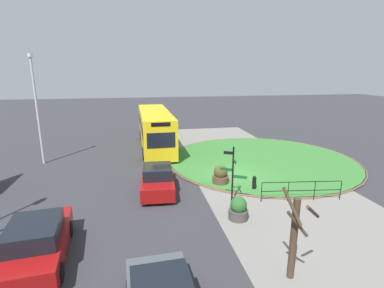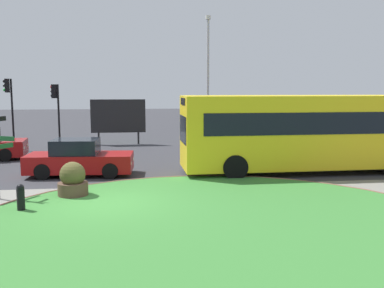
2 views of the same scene
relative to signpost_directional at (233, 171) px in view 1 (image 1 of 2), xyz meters
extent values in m
plane|color=#333338|center=(3.50, -1.19, -1.67)|extent=(120.00, 120.00, 0.00)
cube|color=gray|center=(3.50, -2.95, -1.66)|extent=(32.00, 8.47, 0.02)
cylinder|color=#387A33|center=(6.49, -4.46, -1.62)|extent=(13.96, 13.96, 0.10)
torus|color=brown|center=(6.49, -4.46, -1.62)|extent=(14.27, 14.27, 0.11)
cylinder|color=black|center=(-0.01, 0.00, -0.24)|extent=(0.09, 0.09, 2.86)
sphere|color=black|center=(-0.01, 0.00, 1.24)|extent=(0.10, 0.10, 0.10)
cube|color=black|center=(0.11, 0.24, 0.94)|extent=(0.23, 0.42, 0.15)
cube|color=#195128|center=(-0.34, 0.03, 0.62)|extent=(0.56, 0.09, 0.15)
cube|color=#195128|center=(0.33, -0.15, 0.33)|extent=(0.62, 0.29, 0.15)
cube|color=#195128|center=(0.18, 0.31, 0.04)|extent=(0.37, 0.57, 0.15)
cube|color=#195128|center=(-0.19, -0.35, -0.30)|extent=(0.34, 0.63, 0.15)
cylinder|color=black|center=(1.12, -1.70, -1.32)|extent=(0.23, 0.23, 0.72)
sphere|color=black|center=(1.12, -1.70, -0.92)|extent=(0.22, 0.22, 0.22)
cube|color=black|center=(-0.68, -3.56, -0.60)|extent=(0.56, 4.21, 0.03)
cube|color=black|center=(-0.68, -3.56, -1.08)|extent=(0.56, 4.21, 0.03)
cylinder|color=black|center=(-0.42, -1.45, -1.14)|extent=(0.04, 0.04, 1.07)
cylinder|color=black|center=(-0.59, -2.85, -1.14)|extent=(0.04, 0.04, 1.07)
cylinder|color=black|center=(-0.77, -4.26, -1.14)|extent=(0.04, 0.04, 1.07)
cylinder|color=black|center=(-0.95, -5.66, -1.14)|extent=(0.04, 0.04, 1.07)
cube|color=yellow|center=(11.64, 3.23, 0.10)|extent=(10.66, 2.62, 3.00)
cube|color=black|center=(11.67, 2.01, 0.52)|extent=(9.34, 0.19, 0.88)
cube|color=black|center=(11.62, 4.46, 0.52)|extent=(9.34, 0.19, 0.88)
cube|color=black|center=(6.32, 3.14, 0.25)|extent=(0.06, 1.99, 1.10)
cube|color=black|center=(6.32, 3.14, 1.38)|extent=(0.04, 1.34, 0.28)
cylinder|color=black|center=(8.27, 2.06, -1.17)|extent=(1.01, 0.32, 1.00)
cylinder|color=black|center=(8.23, 4.29, -1.17)|extent=(1.01, 0.32, 1.00)
cylinder|color=black|center=(15.06, 2.18, -1.17)|extent=(1.01, 0.32, 1.00)
cylinder|color=black|center=(15.02, 4.41, -1.17)|extent=(1.01, 0.32, 1.00)
cube|color=maroon|center=(-3.43, 8.37, -1.11)|extent=(4.61, 2.32, 0.77)
cube|color=black|center=(-3.61, 8.35, -0.42)|extent=(2.29, 1.87, 0.62)
cube|color=#EAEACC|center=(-1.27, 9.16, -1.07)|extent=(0.04, 0.20, 0.12)
cube|color=#EAEACC|center=(-1.16, 8.03, -1.07)|extent=(0.04, 0.20, 0.12)
cylinder|color=black|center=(-2.15, 9.37, -1.35)|extent=(0.66, 0.28, 0.64)
cylinder|color=black|center=(-1.98, 7.65, -1.35)|extent=(0.66, 0.28, 0.64)
cylinder|color=black|center=(-4.72, 7.37, -1.35)|extent=(0.66, 0.28, 0.64)
cylinder|color=black|center=(-5.92, 3.47, -1.35)|extent=(0.65, 0.25, 0.64)
cube|color=maroon|center=(2.12, 3.72, -1.14)|extent=(4.37, 2.01, 0.72)
cube|color=black|center=(1.95, 3.73, -0.47)|extent=(1.92, 1.65, 0.61)
cube|color=#EAEACC|center=(4.29, 4.12, -1.10)|extent=(0.03, 0.20, 0.12)
cube|color=#EAEACC|center=(4.23, 3.07, -1.10)|extent=(0.03, 0.20, 0.12)
cylinder|color=black|center=(3.49, 4.44, -1.35)|extent=(0.65, 0.26, 0.64)
cylinder|color=black|center=(3.39, 2.85, -1.35)|extent=(0.65, 0.26, 0.64)
cylinder|color=black|center=(0.85, 4.60, -1.35)|extent=(0.65, 0.26, 0.64)
cylinder|color=black|center=(0.75, 3.01, -1.35)|extent=(0.65, 0.26, 0.64)
cylinder|color=#B7B7BC|center=(8.69, 11.66, 2.10)|extent=(0.16, 0.16, 7.56)
cylinder|color=silver|center=(8.69, 11.66, 6.00)|extent=(0.32, 0.32, 0.22)
cylinder|color=brown|center=(2.36, -0.06, -1.41)|extent=(0.98, 0.98, 0.52)
sphere|color=#4C4723|center=(2.36, -0.06, -0.89)|extent=(0.83, 0.83, 0.83)
cylinder|color=#47423D|center=(-1.90, 0.32, -1.44)|extent=(0.90, 0.90, 0.47)
sphere|color=#286028|center=(-1.90, 0.32, -0.96)|extent=(0.77, 0.77, 0.77)
cylinder|color=#423323|center=(-5.92, -0.07, -0.26)|extent=(0.23, 0.23, 2.82)
cylinder|color=#423323|center=(-6.21, 0.04, 0.46)|extent=(0.33, 0.70, 0.82)
cylinder|color=#423323|center=(-6.32, -0.37, 0.87)|extent=(0.72, 0.91, 0.78)
cylinder|color=#423323|center=(-6.10, 0.20, 1.00)|extent=(0.66, 0.50, 1.10)
camera|label=1|loc=(-13.37, 4.63, 4.94)|focal=27.02mm
camera|label=2|loc=(4.54, -14.58, 1.97)|focal=41.15mm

